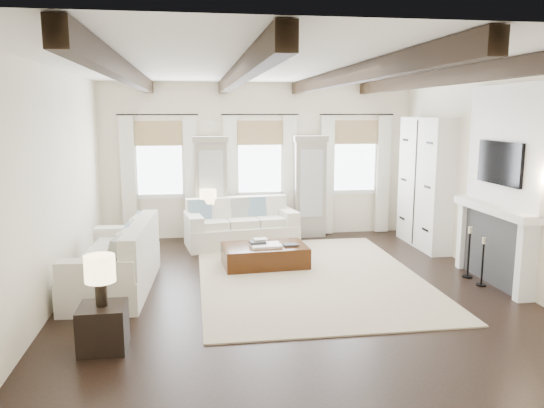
{
  "coord_description": "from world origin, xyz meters",
  "views": [
    {
      "loc": [
        -1.38,
        -7.25,
        2.58
      ],
      "look_at": [
        -0.15,
        0.97,
        1.15
      ],
      "focal_mm": 35.0,
      "sensor_mm": 36.0,
      "label": 1
    }
  ],
  "objects": [
    {
      "name": "book_loose",
      "position": [
        0.22,
        1.31,
        0.38
      ],
      "size": [
        0.25,
        0.2,
        0.03
      ],
      "primitive_type": "cube",
      "rotation": [
        0.0,
        0.0,
        0.06
      ],
      "color": "#262628",
      "rests_on": "ottoman"
    },
    {
      "name": "sofa_back",
      "position": [
        -0.48,
        2.98,
        0.37
      ],
      "size": [
        2.26,
        1.27,
        0.92
      ],
      "color": "silver",
      "rests_on": "ground"
    },
    {
      "name": "candlestick_near",
      "position": [
        2.9,
        -0.1,
        0.31
      ],
      "size": [
        0.15,
        0.15,
        0.74
      ],
      "color": "black",
      "rests_on": "ground"
    },
    {
      "name": "area_rug",
      "position": [
        0.41,
        0.73,
        0.01
      ],
      "size": [
        3.45,
        4.68,
        0.02
      ],
      "primitive_type": "cube",
      "color": "#BBAC8F",
      "rests_on": "ground"
    },
    {
      "name": "book_upper",
      "position": [
        -0.28,
        1.45,
        0.46
      ],
      "size": [
        0.23,
        0.18,
        0.03
      ],
      "primitive_type": "cube",
      "rotation": [
        0.0,
        0.0,
        0.06
      ],
      "color": "beige",
      "rests_on": "book_lower"
    },
    {
      "name": "sofa_left",
      "position": [
        -2.5,
        0.55,
        0.41
      ],
      "size": [
        1.19,
        2.38,
        0.99
      ],
      "color": "silver",
      "rests_on": "ground"
    },
    {
      "name": "side_table_front",
      "position": [
        -2.4,
        -1.53,
        0.25
      ],
      "size": [
        0.5,
        0.5,
        0.5
      ],
      "primitive_type": "cube",
      "color": "black",
      "rests_on": "ground"
    },
    {
      "name": "tray",
      "position": [
        -0.2,
        1.33,
        0.39
      ],
      "size": [
        0.52,
        0.41,
        0.04
      ],
      "primitive_type": "cube",
      "rotation": [
        0.0,
        0.0,
        0.06
      ],
      "color": "white",
      "rests_on": "ottoman"
    },
    {
      "name": "side_table_back",
      "position": [
        -1.1,
        3.14,
        0.27
      ],
      "size": [
        0.36,
        0.36,
        0.54
      ],
      "primitive_type": "cube",
      "color": "black",
      "rests_on": "ground"
    },
    {
      "name": "ottoman",
      "position": [
        -0.21,
        1.4,
        0.18
      ],
      "size": [
        1.45,
        0.96,
        0.37
      ],
      "primitive_type": "cube",
      "rotation": [
        0.0,
        0.0,
        0.06
      ],
      "color": "black",
      "rests_on": "ground"
    },
    {
      "name": "lamp_back",
      "position": [
        -1.1,
        3.14,
        0.92
      ],
      "size": [
        0.32,
        0.32,
        0.56
      ],
      "color": "black",
      "rests_on": "side_table_back"
    },
    {
      "name": "room_shell",
      "position": [
        0.75,
        0.9,
        1.89
      ],
      "size": [
        6.54,
        7.54,
        3.22
      ],
      "color": "white",
      "rests_on": "ground"
    },
    {
      "name": "candlestick_far",
      "position": [
        2.9,
        0.31,
        0.34
      ],
      "size": [
        0.17,
        0.17,
        0.82
      ],
      "color": "black",
      "rests_on": "ground"
    },
    {
      "name": "book_lower",
      "position": [
        -0.33,
        1.39,
        0.43
      ],
      "size": [
        0.27,
        0.22,
        0.04
      ],
      "primitive_type": "cube",
      "rotation": [
        0.0,
        0.0,
        0.06
      ],
      "color": "#262628",
      "rests_on": "tray"
    },
    {
      "name": "ground",
      "position": [
        0.0,
        0.0,
        0.0
      ],
      "size": [
        7.5,
        7.5,
        0.0
      ],
      "primitive_type": "plane",
      "color": "black",
      "rests_on": "ground"
    },
    {
      "name": "lamp_front",
      "position": [
        -2.4,
        -1.53,
        0.89
      ],
      "size": [
        0.33,
        0.33,
        0.57
      ],
      "color": "black",
      "rests_on": "side_table_front"
    }
  ]
}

